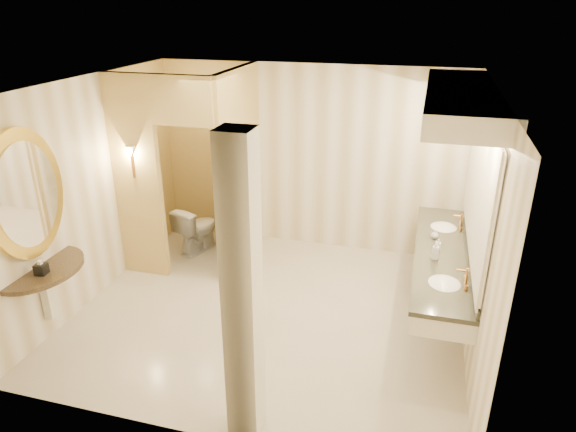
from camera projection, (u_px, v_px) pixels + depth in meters
name	position (u px, v px, depth m)	size (l,w,h in m)	color
floor	(270.00, 311.00, 6.25)	(4.50, 4.50, 0.00)	beige
ceiling	(266.00, 85.00, 5.19)	(4.50, 4.50, 0.00)	silver
wall_back	(309.00, 159.00, 7.49)	(4.50, 0.02, 2.70)	#EFE4CF
wall_front	(190.00, 304.00, 3.94)	(4.50, 0.02, 2.70)	#EFE4CF
wall_left	(92.00, 190.00, 6.26)	(0.02, 4.00, 2.70)	#EFE4CF
wall_right	(481.00, 231.00, 5.17)	(0.02, 4.00, 2.70)	#EFE4CF
toilet_closet	(209.00, 171.00, 6.84)	(1.50, 1.55, 2.70)	#F1D57E
wall_sconce	(131.00, 153.00, 6.42)	(0.14, 0.14, 0.42)	#B77A3A
vanity	(455.00, 189.00, 5.48)	(0.75, 2.82, 2.09)	white
console_shelf	(31.00, 227.00, 5.28)	(1.05, 1.05, 1.98)	black
pillar	(242.00, 297.00, 4.04)	(0.26, 0.26, 2.70)	white
tissue_box	(41.00, 269.00, 5.31)	(0.11, 0.11, 0.11)	black
toilet	(197.00, 228.00, 7.63)	(0.40, 0.69, 0.71)	white
soap_bottle_a	(438.00, 244.00, 5.83)	(0.05, 0.06, 0.12)	beige
soap_bottle_b	(435.00, 234.00, 6.09)	(0.09, 0.09, 0.11)	silver
soap_bottle_c	(436.00, 251.00, 5.58)	(0.08, 0.08, 0.22)	#C6B28C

